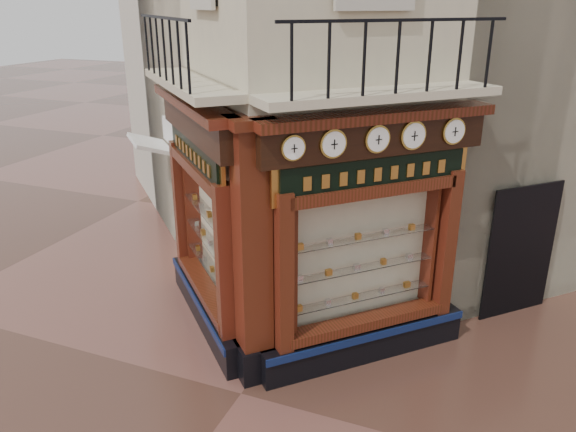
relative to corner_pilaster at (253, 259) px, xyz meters
The scene contains 13 objects.
ground 2.01m from the corner_pilaster, 90.00° to the right, with size 80.00×80.00×0.00m, color #4C2E23.
shopfront_left 1.77m from the corner_pilaster, 142.77° to the left, with size 2.86×2.86×3.98m.
shopfront_right 1.77m from the corner_pilaster, 37.23° to the left, with size 2.86×2.86×3.98m.
corner_pilaster is the anchor object (origin of this frame).
balcony 2.47m from the corner_pilaster, 90.00° to the left, with size 5.94×2.97×1.03m.
clock_a 1.78m from the corner_pilaster, ahead, with size 0.27×0.27×0.34m.
clock_b 2.00m from the corner_pilaster, 22.02° to the left, with size 0.31×0.31×0.39m.
clock_c 2.41m from the corner_pilaster, 30.75° to the left, with size 0.31×0.31×0.39m.
clock_d 2.84m from the corner_pilaster, 34.30° to the left, with size 0.33×0.33×0.41m.
clock_e 3.42m from the corner_pilaster, 36.78° to the left, with size 0.31×0.31×0.39m.
awning 5.31m from the corner_pilaster, 140.80° to the left, with size 1.29×0.78×0.08m, color white, non-canonical shape.
signboard_left 2.12m from the corner_pilaster, 145.25° to the left, with size 2.16×2.16×0.58m.
signboard_right 2.12m from the corner_pilaster, 34.75° to the left, with size 2.28×2.28×0.61m.
Camera 1 is at (3.14, -5.99, 5.36)m, focal length 35.00 mm.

